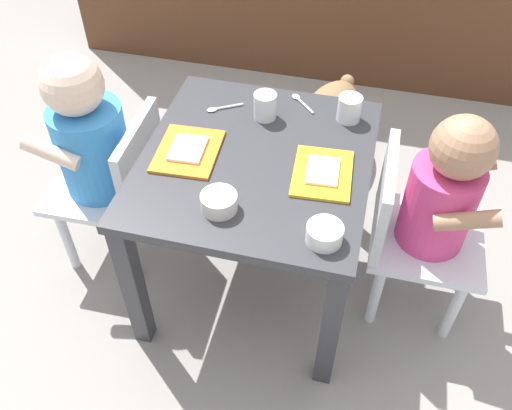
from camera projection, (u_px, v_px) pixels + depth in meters
name	position (u px, v px, depth m)	size (l,w,h in m)	color
ground_plane	(256.00, 275.00, 1.64)	(7.00, 7.00, 0.00)	gray
dining_table	(256.00, 182.00, 1.36)	(0.55, 0.59, 0.46)	#333338
seated_child_left	(95.00, 144.00, 1.42)	(0.29, 0.29, 0.66)	silver
seated_child_right	(436.00, 200.00, 1.30)	(0.28, 0.28, 0.63)	silver
dog	(325.00, 121.00, 1.85)	(0.25, 0.48, 0.30)	olive
food_tray_left	(188.00, 150.00, 1.31)	(0.15, 0.19, 0.02)	orange
food_tray_right	(323.00, 173.00, 1.26)	(0.15, 0.18, 0.02)	gold
water_cup_left	(265.00, 107.00, 1.40)	(0.06, 0.06, 0.07)	white
water_cup_right	(349.00, 110.00, 1.39)	(0.06, 0.06, 0.07)	white
veggie_bowl_near	(325.00, 233.00, 1.11)	(0.08, 0.08, 0.04)	white
cereal_bowl_right_side	(219.00, 202.00, 1.17)	(0.08, 0.08, 0.04)	silver
spoon_by_left_tray	(221.00, 108.00, 1.44)	(0.09, 0.06, 0.01)	silver
spoon_by_right_tray	(301.00, 101.00, 1.46)	(0.08, 0.08, 0.01)	silver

